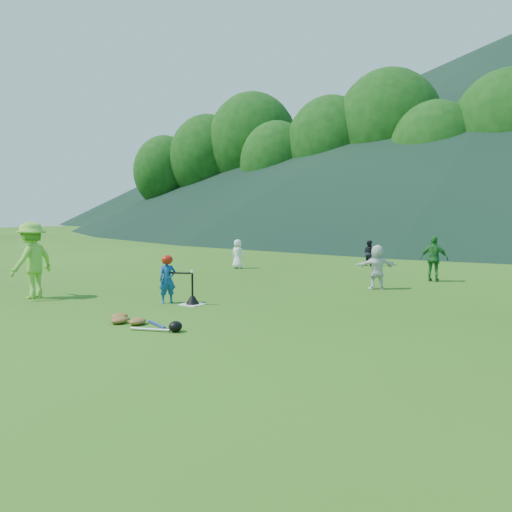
{
  "coord_description": "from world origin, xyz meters",
  "views": [
    {
      "loc": [
        7.24,
        -8.21,
        2.03
      ],
      "look_at": [
        0.0,
        2.5,
        0.9
      ],
      "focal_mm": 35.0,
      "sensor_mm": 36.0,
      "label": 1
    }
  ],
  "objects_px": {
    "fielder_c": "(434,259)",
    "fielder_d": "(377,267)",
    "equipment_pile": "(137,321)",
    "fielder_b": "(369,253)",
    "adult_coach": "(32,260)",
    "fielder_a": "(238,254)",
    "home_plate": "(193,304)",
    "batting_tee": "(193,299)",
    "batter_child": "(167,280)"
  },
  "relations": [
    {
      "from": "fielder_c",
      "to": "fielder_d",
      "type": "bearing_deg",
      "value": 64.68
    },
    {
      "from": "fielder_d",
      "to": "equipment_pile",
      "type": "bearing_deg",
      "value": 34.86
    },
    {
      "from": "fielder_b",
      "to": "fielder_d",
      "type": "distance_m",
      "value": 5.9
    },
    {
      "from": "adult_coach",
      "to": "fielder_a",
      "type": "xyz_separation_m",
      "value": [
        0.31,
        7.82,
        -0.38
      ]
    },
    {
      "from": "fielder_b",
      "to": "fielder_c",
      "type": "distance_m",
      "value": 4.42
    },
    {
      "from": "adult_coach",
      "to": "fielder_b",
      "type": "relative_size",
      "value": 1.85
    },
    {
      "from": "equipment_pile",
      "to": "home_plate",
      "type": "bearing_deg",
      "value": 102.98
    },
    {
      "from": "fielder_d",
      "to": "equipment_pile",
      "type": "height_order",
      "value": "fielder_d"
    },
    {
      "from": "home_plate",
      "to": "fielder_a",
      "type": "distance_m",
      "value": 7.24
    },
    {
      "from": "fielder_b",
      "to": "fielder_c",
      "type": "height_order",
      "value": "fielder_c"
    },
    {
      "from": "adult_coach",
      "to": "fielder_c",
      "type": "xyz_separation_m",
      "value": [
        7.14,
        8.28,
        -0.23
      ]
    },
    {
      "from": "home_plate",
      "to": "fielder_b",
      "type": "height_order",
      "value": "fielder_b"
    },
    {
      "from": "fielder_a",
      "to": "equipment_pile",
      "type": "height_order",
      "value": "fielder_a"
    },
    {
      "from": "fielder_b",
      "to": "equipment_pile",
      "type": "height_order",
      "value": "fielder_b"
    },
    {
      "from": "fielder_c",
      "to": "fielder_d",
      "type": "height_order",
      "value": "fielder_c"
    },
    {
      "from": "home_plate",
      "to": "adult_coach",
      "type": "distance_m",
      "value": 4.1
    },
    {
      "from": "home_plate",
      "to": "equipment_pile",
      "type": "distance_m",
      "value": 2.11
    },
    {
      "from": "fielder_a",
      "to": "batting_tee",
      "type": "xyz_separation_m",
      "value": [
        3.42,
        -6.37,
        -0.4
      ]
    },
    {
      "from": "fielder_a",
      "to": "batting_tee",
      "type": "relative_size",
      "value": 1.55
    },
    {
      "from": "fielder_a",
      "to": "fielder_c",
      "type": "height_order",
      "value": "fielder_c"
    },
    {
      "from": "adult_coach",
      "to": "fielder_b",
      "type": "distance_m",
      "value": 12.0
    },
    {
      "from": "home_plate",
      "to": "fielder_a",
      "type": "height_order",
      "value": "fielder_a"
    },
    {
      "from": "fielder_c",
      "to": "equipment_pile",
      "type": "relative_size",
      "value": 0.74
    },
    {
      "from": "batter_child",
      "to": "batting_tee",
      "type": "distance_m",
      "value": 0.74
    },
    {
      "from": "fielder_c",
      "to": "fielder_d",
      "type": "distance_m",
      "value": 2.53
    },
    {
      "from": "home_plate",
      "to": "batting_tee",
      "type": "height_order",
      "value": "batting_tee"
    },
    {
      "from": "fielder_c",
      "to": "batter_child",
      "type": "bearing_deg",
      "value": 54.77
    },
    {
      "from": "batter_child",
      "to": "fielder_c",
      "type": "height_order",
      "value": "fielder_c"
    },
    {
      "from": "fielder_d",
      "to": "batting_tee",
      "type": "distance_m",
      "value": 5.15
    },
    {
      "from": "fielder_b",
      "to": "fielder_d",
      "type": "relative_size",
      "value": 0.82
    },
    {
      "from": "batter_child",
      "to": "fielder_c",
      "type": "relative_size",
      "value": 0.79
    },
    {
      "from": "fielder_c",
      "to": "batting_tee",
      "type": "relative_size",
      "value": 1.97
    },
    {
      "from": "fielder_b",
      "to": "fielder_d",
      "type": "bearing_deg",
      "value": 131.6
    },
    {
      "from": "batter_child",
      "to": "fielder_d",
      "type": "bearing_deg",
      "value": -5.0
    },
    {
      "from": "batter_child",
      "to": "equipment_pile",
      "type": "height_order",
      "value": "batter_child"
    },
    {
      "from": "batting_tee",
      "to": "fielder_d",
      "type": "bearing_deg",
      "value": 60.24
    },
    {
      "from": "batter_child",
      "to": "fielder_a",
      "type": "relative_size",
      "value": 1.01
    },
    {
      "from": "home_plate",
      "to": "fielder_d",
      "type": "height_order",
      "value": "fielder_d"
    },
    {
      "from": "home_plate",
      "to": "fielder_a",
      "type": "bearing_deg",
      "value": 118.23
    },
    {
      "from": "adult_coach",
      "to": "fielder_a",
      "type": "distance_m",
      "value": 7.83
    },
    {
      "from": "batting_tee",
      "to": "equipment_pile",
      "type": "xyz_separation_m",
      "value": [
        0.47,
        -2.05,
        -0.06
      ]
    },
    {
      "from": "batter_child",
      "to": "fielder_b",
      "type": "relative_size",
      "value": 1.09
    },
    {
      "from": "equipment_pile",
      "to": "batting_tee",
      "type": "bearing_deg",
      "value": 102.98
    },
    {
      "from": "batting_tee",
      "to": "fielder_a",
      "type": "bearing_deg",
      "value": 118.23
    },
    {
      "from": "fielder_d",
      "to": "fielder_c",
      "type": "bearing_deg",
      "value": -147.41
    },
    {
      "from": "home_plate",
      "to": "fielder_d",
      "type": "xyz_separation_m",
      "value": [
        2.55,
        4.45,
        0.58
      ]
    },
    {
      "from": "home_plate",
      "to": "fielder_a",
      "type": "relative_size",
      "value": 0.43
    },
    {
      "from": "batter_child",
      "to": "equipment_pile",
      "type": "distance_m",
      "value": 2.23
    },
    {
      "from": "fielder_a",
      "to": "fielder_b",
      "type": "bearing_deg",
      "value": -140.94
    },
    {
      "from": "fielder_b",
      "to": "fielder_c",
      "type": "xyz_separation_m",
      "value": [
        3.19,
        -3.05,
        0.18
      ]
    }
  ]
}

